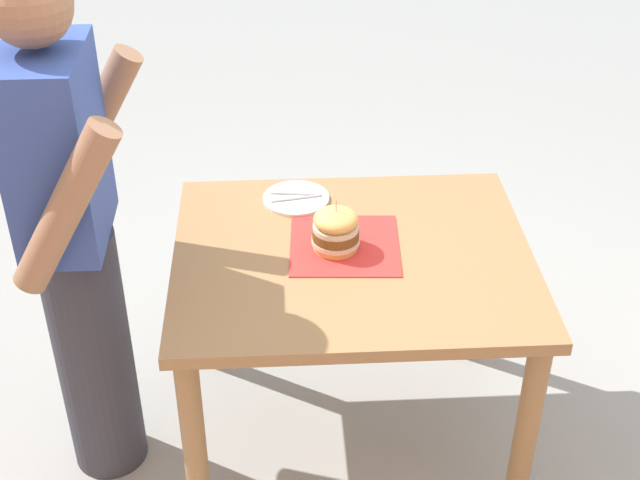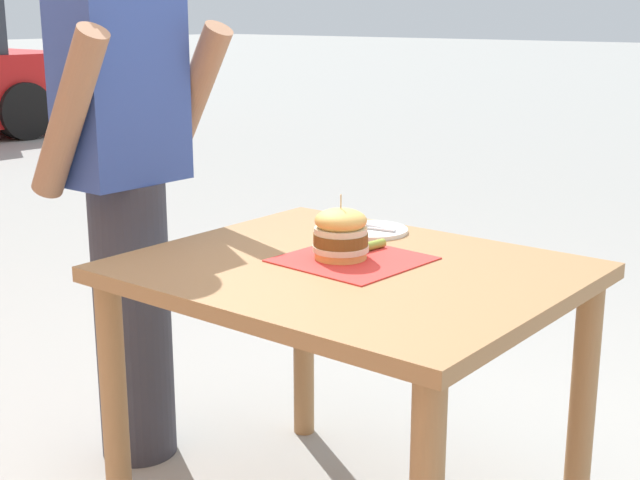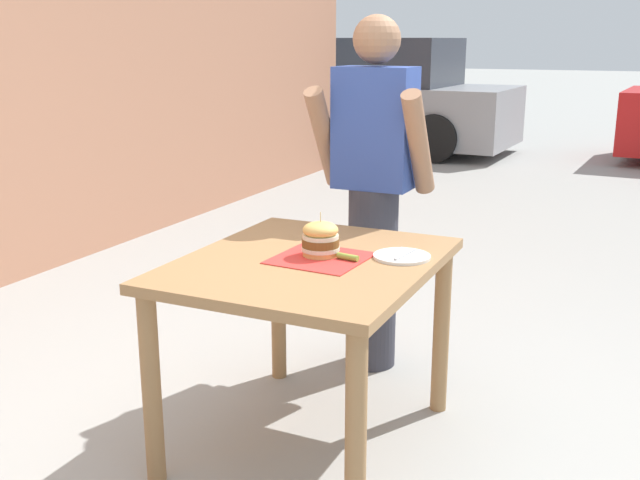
{
  "view_description": "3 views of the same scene",
  "coord_description": "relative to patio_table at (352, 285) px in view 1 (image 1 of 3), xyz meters",
  "views": [
    {
      "loc": [
        -2.21,
        0.22,
        2.32
      ],
      "look_at": [
        0.0,
        0.1,
        0.82
      ],
      "focal_mm": 50.0,
      "sensor_mm": 36.0,
      "label": 1
    },
    {
      "loc": [
        -1.76,
        -1.31,
        1.4
      ],
      "look_at": [
        0.0,
        0.1,
        0.82
      ],
      "focal_mm": 50.0,
      "sensor_mm": 36.0,
      "label": 2
    },
    {
      "loc": [
        1.18,
        -2.46,
        1.58
      ],
      "look_at": [
        0.0,
        0.1,
        0.82
      ],
      "focal_mm": 42.0,
      "sensor_mm": 36.0,
      "label": 3
    }
  ],
  "objects": [
    {
      "name": "ground_plane",
      "position": [
        0.0,
        0.0,
        -0.65
      ],
      "size": [
        80.0,
        80.0,
        0.0
      ],
      "primitive_type": "plane",
      "color": "#9E9E99"
    },
    {
      "name": "patio_table",
      "position": [
        0.0,
        0.0,
        0.0
      ],
      "size": [
        0.91,
        1.09,
        0.77
      ],
      "color": "#9E7247",
      "rests_on": "ground"
    },
    {
      "name": "serving_paper",
      "position": [
        0.04,
        0.02,
        0.12
      ],
      "size": [
        0.35,
        0.35,
        0.0
      ],
      "primitive_type": "cube",
      "rotation": [
        0.0,
        0.0,
        -0.06
      ],
      "color": "red",
      "rests_on": "patio_table"
    },
    {
      "name": "sandwich",
      "position": [
        0.02,
        0.05,
        0.19
      ],
      "size": [
        0.15,
        0.15,
        0.17
      ],
      "color": "#E5B25B",
      "rests_on": "serving_paper"
    },
    {
      "name": "pickle_spear",
      "position": [
        0.15,
        0.04,
        0.14
      ],
      "size": [
        0.09,
        0.04,
        0.02
      ],
      "primitive_type": "cylinder",
      "rotation": [
        0.0,
        1.57,
        2.99
      ],
      "color": "#8EA83D",
      "rests_on": "serving_paper"
    },
    {
      "name": "side_plate_with_forks",
      "position": [
        0.32,
        0.16,
        0.13
      ],
      "size": [
        0.22,
        0.22,
        0.02
      ],
      "color": "white",
      "rests_on": "patio_table"
    },
    {
      "name": "diner_across_table",
      "position": [
        -0.05,
        0.81,
        0.24
      ],
      "size": [
        0.55,
        0.35,
        1.69
      ],
      "color": "#33333D",
      "rests_on": "ground"
    }
  ]
}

